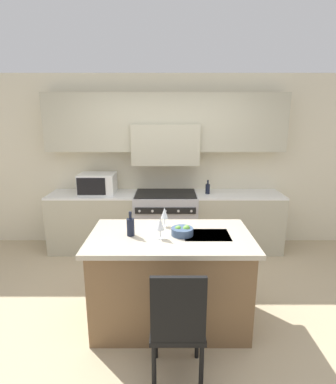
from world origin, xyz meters
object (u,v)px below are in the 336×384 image
(range_stove, at_px, (166,221))
(wine_glass_far, at_px, (165,214))
(oil_bottle_on_counter, at_px, (208,189))
(wine_bottle, at_px, (131,226))
(fruit_bowl, at_px, (183,231))
(wine_glass_near, at_px, (161,225))
(island_chair, at_px, (178,323))
(microwave, at_px, (98,183))

(range_stove, distance_m, wine_glass_far, 1.61)
(oil_bottle_on_counter, bearing_deg, wine_bottle, -119.00)
(fruit_bowl, xyz_separation_m, oil_bottle_on_counter, (0.47, 1.74, 0.01))
(wine_glass_near, bearing_deg, fruit_bowl, 21.80)
(range_stove, xyz_separation_m, fruit_bowl, (0.18, -1.74, 0.52))
(island_chair, distance_m, wine_glass_far, 1.15)
(wine_bottle, relative_size, wine_glass_near, 1.19)
(wine_glass_near, height_order, oil_bottle_on_counter, wine_glass_near)
(fruit_bowl, bearing_deg, microwave, 124.82)
(range_stove, xyz_separation_m, wine_glass_near, (-0.04, -1.82, 0.62))
(wine_bottle, bearing_deg, fruit_bowl, 1.12)
(island_chair, relative_size, wine_bottle, 4.09)
(island_chair, relative_size, wine_glass_far, 4.86)
(wine_glass_far, relative_size, fruit_bowl, 0.95)
(wine_glass_near, bearing_deg, oil_bottle_on_counter, 69.52)
(wine_glass_near, height_order, wine_glass_far, same)
(wine_glass_far, bearing_deg, oil_bottle_on_counter, 66.54)
(microwave, height_order, oil_bottle_on_counter, microwave)
(island_chair, xyz_separation_m, oil_bottle_on_counter, (0.54, 2.51, 0.45))
(microwave, bearing_deg, oil_bottle_on_counter, -0.57)
(wine_glass_near, distance_m, wine_glass_far, 0.33)
(range_stove, relative_size, island_chair, 0.97)
(fruit_bowl, bearing_deg, wine_glass_near, -158.20)
(wine_bottle, distance_m, wine_glass_far, 0.41)
(wine_bottle, bearing_deg, island_chair, -60.29)
(microwave, height_order, wine_glass_far, microwave)
(island_chair, distance_m, oil_bottle_on_counter, 2.60)
(island_chair, bearing_deg, wine_bottle, 119.71)
(microwave, relative_size, wine_glass_far, 2.64)
(microwave, height_order, wine_glass_near, microwave)
(wine_bottle, xyz_separation_m, oil_bottle_on_counter, (0.97, 1.75, -0.04))
(range_stove, height_order, wine_glass_far, wine_glass_far)
(fruit_bowl, bearing_deg, range_stove, 95.84)
(range_stove, bearing_deg, microwave, 178.98)
(wine_bottle, bearing_deg, wine_glass_near, -14.65)
(wine_bottle, relative_size, oil_bottle_on_counter, 1.13)
(range_stove, bearing_deg, fruit_bowl, -84.16)
(wine_glass_far, bearing_deg, microwave, 124.64)
(microwave, distance_m, island_chair, 2.82)
(range_stove, relative_size, oil_bottle_on_counter, 4.49)
(microwave, relative_size, wine_glass_near, 2.64)
(microwave, xyz_separation_m, oil_bottle_on_counter, (1.69, -0.02, -0.08))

